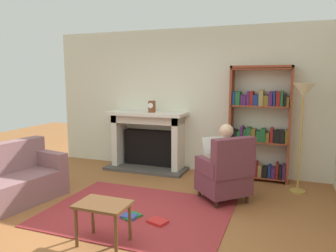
# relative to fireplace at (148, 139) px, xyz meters

# --- Properties ---
(ground) EXTENTS (14.00, 14.00, 0.00)m
(ground) POSITION_rel_fireplace_xyz_m (0.73, -2.30, -0.60)
(ground) COLOR #965B30
(back_wall) EXTENTS (5.60, 0.10, 2.70)m
(back_wall) POSITION_rel_fireplace_xyz_m (0.73, 0.25, 0.75)
(back_wall) COLOR silver
(back_wall) RESTS_ON ground
(area_rug) EXTENTS (2.40, 1.80, 0.01)m
(area_rug) POSITION_rel_fireplace_xyz_m (0.73, -2.00, -0.59)
(area_rug) COLOR maroon
(area_rug) RESTS_ON ground
(fireplace) EXTENTS (1.58, 0.64, 1.13)m
(fireplace) POSITION_rel_fireplace_xyz_m (0.00, 0.00, 0.00)
(fireplace) COLOR #4C4742
(fireplace) RESTS_ON ground
(mantel_clock) EXTENTS (0.14, 0.14, 0.22)m
(mantel_clock) POSITION_rel_fireplace_xyz_m (0.13, -0.10, 0.65)
(mantel_clock) COLOR brown
(mantel_clock) RESTS_ON fireplace
(bookshelf) EXTENTS (1.02, 0.32, 1.99)m
(bookshelf) POSITION_rel_fireplace_xyz_m (2.10, 0.03, 0.35)
(bookshelf) COLOR brown
(bookshelf) RESTS_ON ground
(armchair_reading) EXTENTS (0.89, 0.89, 0.97)m
(armchair_reading) POSITION_rel_fireplace_xyz_m (1.75, -1.20, -0.17)
(armchair_reading) COLOR #331E14
(armchair_reading) RESTS_ON ground
(seated_reader) EXTENTS (0.58, 0.58, 1.14)m
(seated_reader) POSITION_rel_fireplace_xyz_m (1.67, -1.12, 0.02)
(seated_reader) COLOR silver
(seated_reader) RESTS_ON ground
(sofa_floral) EXTENTS (0.99, 1.80, 0.85)m
(sofa_floral) POSITION_rel_fireplace_xyz_m (-1.14, -2.47, -0.28)
(sofa_floral) COLOR #865E62
(sofa_floral) RESTS_ON ground
(side_table) EXTENTS (0.56, 0.39, 0.46)m
(side_table) POSITION_rel_fireplace_xyz_m (0.74, -2.86, -0.21)
(side_table) COLOR brown
(side_table) RESTS_ON ground
(scattered_books) EXTENTS (0.64, 0.29, 0.04)m
(scattered_books) POSITION_rel_fireplace_xyz_m (0.87, -2.20, -0.57)
(scattered_books) COLOR red
(scattered_books) RESTS_ON area_rug
(floor_lamp) EXTENTS (0.32, 0.32, 1.71)m
(floor_lamp) POSITION_rel_fireplace_xyz_m (2.75, -0.42, 0.85)
(floor_lamp) COLOR #B7933F
(floor_lamp) RESTS_ON ground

